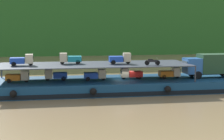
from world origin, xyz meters
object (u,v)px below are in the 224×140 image
object	(u,v)px
mini_truck_upper_mid	(70,58)
mini_truck_upper_fore	(120,58)
mini_truck_lower_bow	(170,73)
mini_truck_upper_stern	(22,60)
motorcycle_upper_port	(152,62)
mini_truck_lower_mid	(95,75)
cargo_barge	(124,85)
mini_truck_lower_fore	(131,74)
mini_truck_lower_stern	(18,77)
mini_truck_lower_aft	(55,75)
covered_lorry	(211,65)

from	to	relation	value
mini_truck_upper_mid	mini_truck_upper_fore	xyz separation A→B (m)	(6.26, -1.01, 0.00)
mini_truck_lower_bow	mini_truck_upper_stern	size ratio (longest dim) A/B	0.99
motorcycle_upper_port	mini_truck_lower_mid	bearing A→B (deg)	165.16
cargo_barge	mini_truck_lower_fore	world-z (taller)	mini_truck_lower_fore
mini_truck_lower_stern	mini_truck_lower_bow	bearing A→B (deg)	0.34
mini_truck_lower_aft	mini_truck_upper_fore	distance (m)	8.39
mini_truck_lower_mid	mini_truck_upper_mid	xyz separation A→B (m)	(-3.07, 1.12, 2.00)
mini_truck_upper_stern	covered_lorry	bearing A→B (deg)	0.02
mini_truck_upper_mid	covered_lorry	bearing A→B (deg)	-3.34
mini_truck_upper_stern	mini_truck_lower_mid	bearing A→B (deg)	-0.22
mini_truck_upper_stern	motorcycle_upper_port	bearing A→B (deg)	-6.70
covered_lorry	mini_truck_upper_stern	size ratio (longest dim) A/B	2.83
mini_truck_lower_mid	mini_truck_upper_mid	world-z (taller)	mini_truck_upper_mid
mini_truck_lower_stern	motorcycle_upper_port	world-z (taller)	motorcycle_upper_port
mini_truck_upper_mid	motorcycle_upper_port	xyz separation A→B (m)	(9.88, -2.92, -0.26)
mini_truck_upper_stern	mini_truck_upper_mid	world-z (taller)	same
mini_truck_lower_aft	mini_truck_lower_mid	xyz separation A→B (m)	(4.93, -0.73, 0.00)
mini_truck_lower_fore	mini_truck_upper_stern	distance (m)	13.65
mini_truck_lower_bow	mini_truck_upper_stern	distance (m)	18.70
cargo_barge	mini_truck_lower_bow	xyz separation A→B (m)	(6.00, -0.33, 1.44)
mini_truck_upper_fore	cargo_barge	bearing A→B (deg)	27.67
covered_lorry	motorcycle_upper_port	world-z (taller)	covered_lorry
mini_truck_lower_aft	motorcycle_upper_port	size ratio (longest dim) A/B	1.47
mini_truck_lower_fore	motorcycle_upper_port	size ratio (longest dim) A/B	1.46
cargo_barge	mini_truck_upper_mid	xyz separation A→B (m)	(-6.81, 0.72, 3.44)
mini_truck_lower_aft	mini_truck_lower_bow	xyz separation A→B (m)	(14.68, -0.66, 0.00)
mini_truck_upper_stern	mini_truck_upper_fore	xyz separation A→B (m)	(12.04, 0.07, 0.00)
mini_truck_lower_fore	motorcycle_upper_port	bearing A→B (deg)	-45.42
covered_lorry	mini_truck_lower_fore	bearing A→B (deg)	178.15
mini_truck_lower_stern	mini_truck_upper_fore	distance (m)	12.75
mini_truck_upper_stern	mini_truck_upper_fore	bearing A→B (deg)	0.35
mini_truck_lower_bow	mini_truck_lower_fore	bearing A→B (deg)	176.42
mini_truck_lower_fore	mini_truck_upper_stern	world-z (taller)	mini_truck_upper_stern
cargo_barge	mini_truck_upper_fore	size ratio (longest dim) A/B	11.99
mini_truck_lower_stern	mini_truck_lower_fore	size ratio (longest dim) A/B	1.00
covered_lorry	mini_truck_upper_mid	distance (m)	18.46
mini_truck_lower_stern	motorcycle_upper_port	bearing A→B (deg)	-6.19
mini_truck_upper_mid	mini_truck_upper_fore	size ratio (longest dim) A/B	1.00
mini_truck_upper_fore	motorcycle_upper_port	xyz separation A→B (m)	(3.62, -1.91, -0.26)
mini_truck_lower_stern	motorcycle_upper_port	distance (m)	16.40
mini_truck_lower_aft	mini_truck_upper_stern	bearing A→B (deg)	-169.95
mini_truck_lower_stern	mini_truck_lower_bow	world-z (taller)	same
covered_lorry	mini_truck_lower_aft	size ratio (longest dim) A/B	2.82
mini_truck_upper_stern	mini_truck_upper_mid	size ratio (longest dim) A/B	1.01
covered_lorry	motorcycle_upper_port	xyz separation A→B (m)	(-8.52, -1.85, 0.74)
cargo_barge	mini_truck_lower_stern	size ratio (longest dim) A/B	11.91
mini_truck_lower_stern	mini_truck_lower_mid	world-z (taller)	same
mini_truck_lower_stern	mini_truck_upper_fore	size ratio (longest dim) A/B	1.01
mini_truck_upper_mid	motorcycle_upper_port	distance (m)	10.31
cargo_barge	mini_truck_lower_bow	distance (m)	6.18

